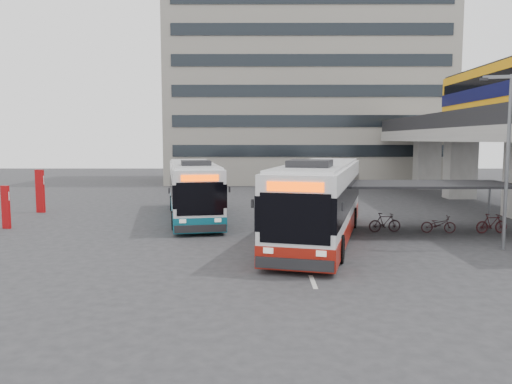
{
  "coord_description": "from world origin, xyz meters",
  "views": [
    {
      "loc": [
        0.65,
        -22.23,
        4.73
      ],
      "look_at": [
        0.56,
        3.72,
        2.0
      ],
      "focal_mm": 35.0,
      "sensor_mm": 36.0,
      "label": 1
    }
  ],
  "objects_px": {
    "lamp_post": "(505,151)",
    "bus_teal": "(193,190)",
    "bus_main": "(320,202)",
    "pedestrian": "(187,209)"
  },
  "relations": [
    {
      "from": "bus_teal",
      "to": "bus_main",
      "type": "bearing_deg",
      "value": -54.88
    },
    {
      "from": "bus_main",
      "to": "lamp_post",
      "type": "bearing_deg",
      "value": -0.57
    },
    {
      "from": "lamp_post",
      "to": "bus_teal",
      "type": "bearing_deg",
      "value": 164.46
    },
    {
      "from": "pedestrian",
      "to": "bus_teal",
      "type": "bearing_deg",
      "value": 38.34
    },
    {
      "from": "bus_main",
      "to": "lamp_post",
      "type": "relative_size",
      "value": 1.82
    },
    {
      "from": "bus_teal",
      "to": "pedestrian",
      "type": "xyz_separation_m",
      "value": [
        0.02,
        -2.95,
        -0.72
      ]
    },
    {
      "from": "bus_main",
      "to": "lamp_post",
      "type": "xyz_separation_m",
      "value": [
        7.57,
        -2.04,
        2.42
      ]
    },
    {
      "from": "pedestrian",
      "to": "lamp_post",
      "type": "distance_m",
      "value": 15.83
    },
    {
      "from": "bus_main",
      "to": "pedestrian",
      "type": "xyz_separation_m",
      "value": [
        -6.8,
        3.72,
        -0.86
      ]
    },
    {
      "from": "bus_main",
      "to": "pedestrian",
      "type": "distance_m",
      "value": 7.8
    }
  ]
}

